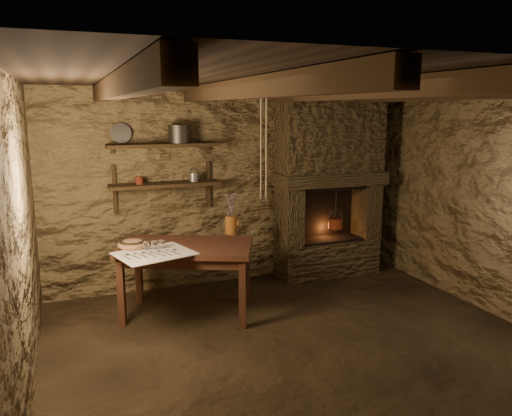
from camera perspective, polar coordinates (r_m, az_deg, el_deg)
name	(u,v)px	position (r m, az deg, el deg)	size (l,w,h in m)	color
floor	(301,347)	(4.78, 5.12, -15.54)	(4.50, 4.50, 0.00)	black
back_wall	(231,187)	(6.20, -2.87, 2.40)	(4.50, 0.04, 2.40)	brown
front_wall	(479,300)	(2.80, 24.17, -9.58)	(4.50, 0.04, 2.40)	brown
left_wall	(20,245)	(3.95, -25.38, -3.80)	(0.04, 4.00, 2.40)	brown
right_wall	(499,203)	(5.73, 25.99, 0.55)	(0.04, 4.00, 2.40)	brown
ceiling	(306,78)	(4.28, 5.70, 14.54)	(4.50, 4.00, 0.04)	black
beam_far_left	(120,87)	(3.84, -15.32, 13.25)	(0.14, 3.95, 0.16)	black
beam_mid_left	(249,89)	(4.07, -0.80, 13.49)	(0.14, 3.95, 0.16)	black
beam_mid_right	(357,90)	(4.52, 11.50, 13.05)	(0.14, 3.95, 0.16)	black
beam_far_right	(449,92)	(5.12, 21.20, 12.29)	(0.14, 3.95, 0.16)	black
shelf_lower	(165,185)	(5.82, -10.36, 2.65)	(1.25, 0.30, 0.04)	black
shelf_upper	(164,145)	(5.77, -10.52, 7.08)	(1.25, 0.30, 0.04)	black
hearth	(329,182)	(6.48, 8.34, 2.93)	(1.43, 0.51, 2.30)	#332819
work_table	(187,277)	(5.34, -7.88, -7.83)	(1.54, 1.25, 0.77)	#381E13
linen_cloth	(154,254)	(4.95, -11.53, -5.13)	(0.69, 0.56, 0.01)	white
pewter_cutlery_row	(155,253)	(4.93, -11.49, -5.09)	(0.58, 0.22, 0.01)	gray
drinking_glasses	(154,245)	(5.07, -11.56, -4.17)	(0.22, 0.07, 0.09)	white
stoneware_jug	(231,216)	(5.60, -2.88, -0.96)	(0.16, 0.16, 0.46)	#AC6121
wooden_bowl	(133,245)	(5.20, -13.92, -4.08)	(0.30, 0.30, 0.11)	#996A42
iron_stockpot	(179,135)	(5.80, -8.77, 8.27)	(0.25, 0.25, 0.18)	#2E2C29
tin_pan	(121,133)	(5.79, -15.20, 8.24)	(0.23, 0.23, 0.03)	#A8A8A2
small_kettle	(194,177)	(5.88, -7.12, 3.54)	(0.15, 0.11, 0.16)	#A8A8A2
rusty_tin	(139,180)	(5.76, -13.21, 3.08)	(0.08, 0.08, 0.08)	#581C11
red_pot	(335,223)	(6.58, 9.05, -1.68)	(0.21, 0.21, 0.54)	maroon
hanging_ropes	(264,143)	(5.26, 0.87, 7.42)	(0.08, 0.08, 1.20)	#C3B68A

